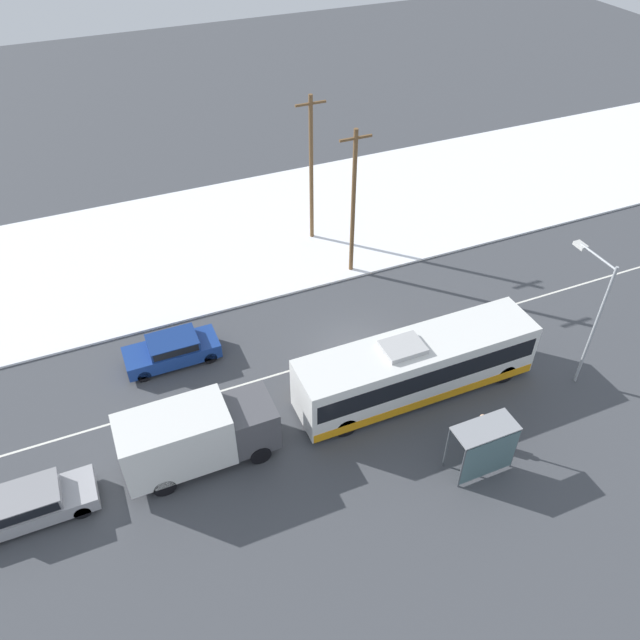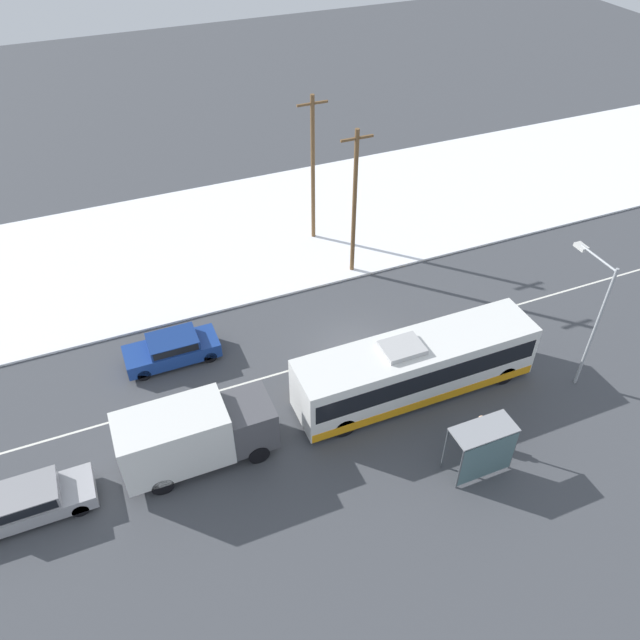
{
  "view_description": "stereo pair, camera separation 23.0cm",
  "coord_description": "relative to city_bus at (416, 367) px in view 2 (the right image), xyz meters",
  "views": [
    {
      "loc": [
        -10.55,
        -20.27,
        21.31
      ],
      "look_at": [
        -1.34,
        1.4,
        1.4
      ],
      "focal_mm": 35.0,
      "sensor_mm": 36.0,
      "label": 1
    },
    {
      "loc": [
        -10.34,
        -20.36,
        21.31
      ],
      "look_at": [
        -1.34,
        1.4,
        1.4
      ],
      "focal_mm": 35.0,
      "sensor_mm": 36.0,
      "label": 2
    }
  ],
  "objects": [
    {
      "name": "box_truck",
      "position": [
        -10.21,
        -0.05,
        0.1
      ],
      "size": [
        6.25,
        2.3,
        2.99
      ],
      "color": "silver",
      "rests_on": "ground_plane"
    },
    {
      "name": "ground_plane",
      "position": [
        -1.33,
        3.46,
        -1.54
      ],
      "size": [
        120.0,
        120.0,
        0.0
      ],
      "primitive_type": "plane",
      "color": "#424449"
    },
    {
      "name": "parked_car_near_truck",
      "position": [
        -16.66,
        -0.06,
        -0.77
      ],
      "size": [
        4.62,
        1.8,
        1.4
      ],
      "color": "#9E9EA3",
      "rests_on": "ground_plane"
    },
    {
      "name": "sedan_car",
      "position": [
        -9.82,
        6.33,
        -0.76
      ],
      "size": [
        4.51,
        1.8,
        1.42
      ],
      "rotation": [
        0.0,
        0.0,
        3.14
      ],
      "color": "navy",
      "rests_on": "ground_plane"
    },
    {
      "name": "snow_lot",
      "position": [
        -1.33,
        15.99,
        -1.48
      ],
      "size": [
        80.0,
        13.85,
        0.12
      ],
      "color": "white",
      "rests_on": "ground_plane"
    },
    {
      "name": "utility_pole_snowlot",
      "position": [
        0.65,
        13.98,
        3.16
      ],
      "size": [
        1.8,
        0.24,
        9.03
      ],
      "color": "brown",
      "rests_on": "ground_plane"
    },
    {
      "name": "pedestrian_at_stop",
      "position": [
        1.02,
        -3.71,
        -0.51
      ],
      "size": [
        0.61,
        0.27,
        1.69
      ],
      "color": "#23232D",
      "rests_on": "ground_plane"
    },
    {
      "name": "bus_shelter",
      "position": [
        0.28,
        -5.05,
        0.13
      ],
      "size": [
        2.61,
        1.2,
        2.4
      ],
      "color": "gray",
      "rests_on": "ground_plane"
    },
    {
      "name": "lane_marking_center",
      "position": [
        -1.33,
        3.46,
        -1.54
      ],
      "size": [
        60.0,
        0.12,
        0.0
      ],
      "color": "silver",
      "rests_on": "ground_plane"
    },
    {
      "name": "city_bus",
      "position": [
        0.0,
        0.0,
        0.0
      ],
      "size": [
        11.26,
        2.57,
        3.15
      ],
      "color": "white",
      "rests_on": "ground_plane"
    },
    {
      "name": "utility_pole_roadside",
      "position": [
        1.39,
        9.82,
        2.96
      ],
      "size": [
        1.8,
        0.24,
        8.63
      ],
      "color": "brown",
      "rests_on": "ground_plane"
    },
    {
      "name": "streetlamp",
      "position": [
        7.38,
        -1.95,
        2.68
      ],
      "size": [
        0.36,
        2.46,
        6.59
      ],
      "color": "#9EA3A8",
      "rests_on": "ground_plane"
    }
  ]
}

